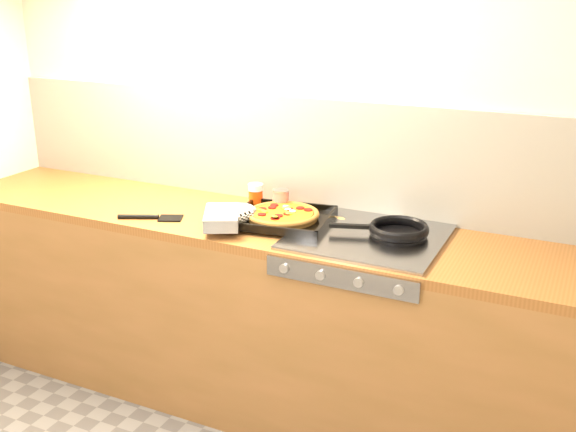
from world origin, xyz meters
The scene contains 9 objects.
room_shell centered at (0.00, 1.39, 1.15)m, with size 3.20×3.20×3.20m.
counter_run centered at (0.00, 1.10, 0.45)m, with size 3.20×0.62×0.90m.
stovetop centered at (0.45, 1.10, 0.91)m, with size 0.60×0.56×0.02m, color gray.
pizza_on_tray centered at (0.01, 1.06, 0.94)m, with size 0.54×0.51×0.07m.
frying_pan centered at (0.56, 1.14, 0.94)m, with size 0.42×0.31×0.04m.
tomato_can centered at (-0.02, 1.24, 0.95)m, with size 0.08×0.08×0.11m.
juice_glass centered at (-0.15, 1.25, 0.96)m, with size 0.09×0.09×0.11m.
wooden_spoon centered at (0.19, 1.27, 0.91)m, with size 0.30×0.11×0.02m.
black_spatula centered at (-0.49, 0.92, 0.91)m, with size 0.28×0.16×0.02m.
Camera 1 is at (1.25, -1.34, 1.87)m, focal length 42.00 mm.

